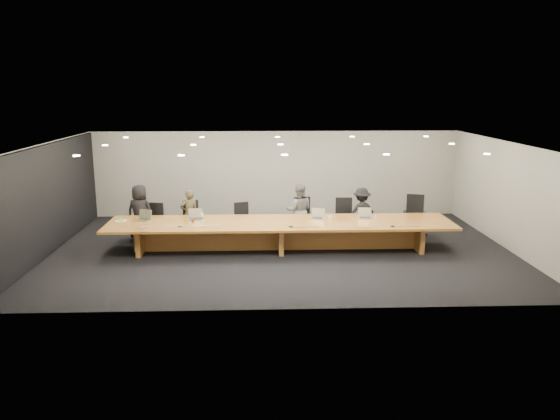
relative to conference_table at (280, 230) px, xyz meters
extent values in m
plane|color=black|center=(0.00, 0.00, -0.52)|extent=(12.00, 12.00, 0.00)
cube|color=#B6B1A5|center=(0.00, 4.00, 0.88)|extent=(12.00, 0.02, 2.80)
cube|color=black|center=(-5.94, 0.00, 0.85)|extent=(0.08, 7.84, 2.74)
cube|color=#9A5E21|center=(0.00, 0.00, 0.20)|extent=(9.00, 1.80, 0.06)
cube|color=brown|center=(0.00, 0.00, -0.18)|extent=(7.65, 0.15, 0.69)
cube|color=brown|center=(-3.60, 0.00, -0.18)|extent=(0.12, 1.26, 0.69)
cube|color=brown|center=(0.00, 0.00, -0.18)|extent=(0.12, 1.26, 0.69)
cube|color=brown|center=(3.60, 0.00, -0.18)|extent=(0.12, 1.26, 0.69)
imported|color=black|center=(-3.88, 1.14, 0.26)|extent=(0.86, 0.66, 1.56)
imported|color=#3A341F|center=(-2.53, 1.23, 0.18)|extent=(0.59, 0.49, 1.40)
imported|color=#5D5D5F|center=(0.58, 1.24, 0.25)|extent=(0.80, 0.65, 1.54)
imported|color=black|center=(2.36, 1.20, 0.19)|extent=(1.01, 0.72, 1.42)
cylinder|color=silver|center=(-2.04, 0.01, 0.35)|extent=(0.09, 0.09, 0.24)
cylinder|color=maroon|center=(-2.28, 0.04, 0.27)|extent=(0.08, 0.08, 0.09)
cone|color=white|center=(1.33, 0.22, 0.28)|extent=(0.08, 0.08, 0.09)
cone|color=white|center=(2.57, 0.29, 0.27)|extent=(0.08, 0.08, 0.08)
cube|color=white|center=(-4.20, 0.26, 0.24)|extent=(0.28, 0.24, 0.02)
cube|color=#5AC434|center=(-4.19, 0.27, 0.26)|extent=(0.19, 0.16, 0.03)
cube|color=#A4A4A9|center=(-3.46, -0.54, 0.24)|extent=(0.21, 0.19, 0.03)
cone|color=black|center=(-2.56, -0.42, 0.24)|extent=(0.13, 0.13, 0.03)
cone|color=black|center=(0.24, -0.53, 0.25)|extent=(0.16, 0.16, 0.03)
cone|color=black|center=(2.81, -0.61, 0.25)|extent=(0.15, 0.15, 0.03)
camera|label=1|loc=(-0.55, -13.83, 3.64)|focal=35.00mm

